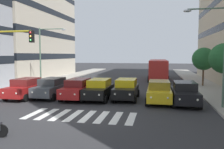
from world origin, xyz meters
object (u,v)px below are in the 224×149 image
(car_4, at_px, (78,89))
(bus_behind_traffic, at_px, (158,68))
(car_5, at_px, (52,88))
(car_0, at_px, (185,93))
(street_tree_2, at_px, (204,59))
(car_1, at_px, (159,91))
(car_6, at_px, (26,88))
(car_2, at_px, (126,89))
(street_lamp_left, at_px, (218,46))
(street_lamp_right, at_px, (45,50))
(car_3, at_px, (99,89))

(car_4, relative_size, bus_behind_traffic, 0.42)
(car_4, height_order, bus_behind_traffic, bus_behind_traffic)
(car_4, xyz_separation_m, car_5, (2.50, -0.22, 0.00))
(car_0, xyz_separation_m, street_tree_2, (-3.25, -10.40, 2.42))
(car_1, relative_size, car_6, 1.00)
(car_2, relative_size, bus_behind_traffic, 0.42)
(car_2, bearing_deg, car_6, 7.61)
(car_1, bearing_deg, car_5, -2.25)
(car_4, bearing_deg, car_1, 178.80)
(car_5, height_order, street_lamp_left, street_lamp_left)
(car_4, xyz_separation_m, bus_behind_traffic, (-6.85, -16.31, 0.97))
(bus_behind_traffic, relative_size, street_lamp_right, 1.54)
(car_2, bearing_deg, car_1, 162.91)
(bus_behind_traffic, bearing_deg, street_lamp_right, 35.59)
(car_3, relative_size, car_4, 1.00)
(car_5, relative_size, car_6, 1.00)
(bus_behind_traffic, distance_m, street_lamp_right, 16.59)
(bus_behind_traffic, bearing_deg, car_5, 59.83)
(car_0, relative_size, car_4, 1.00)
(car_2, bearing_deg, car_3, 13.90)
(bus_behind_traffic, height_order, street_tree_2, street_tree_2)
(car_2, height_order, car_6, same)
(car_5, distance_m, street_lamp_left, 13.79)
(car_0, height_order, car_3, same)
(car_3, bearing_deg, street_lamp_right, -38.42)
(car_5, bearing_deg, car_6, 18.08)
(car_1, distance_m, street_lamp_right, 15.42)
(street_lamp_left, bearing_deg, car_6, -4.37)
(car_2, bearing_deg, street_lamp_left, 160.49)
(street_tree_2, bearing_deg, car_3, 44.03)
(car_1, height_order, car_2, same)
(car_0, bearing_deg, car_4, -2.91)
(car_6, distance_m, street_lamp_right, 8.25)
(car_2, distance_m, bus_behind_traffic, 15.88)
(car_3, xyz_separation_m, street_lamp_left, (-8.83, 1.78, 3.51))
(car_0, xyz_separation_m, car_6, (13.38, 0.02, 0.00))
(street_tree_2, bearing_deg, car_1, 62.91)
(street_tree_2, bearing_deg, bus_behind_traffic, -50.92)
(car_5, bearing_deg, car_4, 174.89)
(car_3, relative_size, car_5, 1.00)
(car_1, relative_size, street_lamp_right, 0.65)
(car_2, distance_m, street_lamp_right, 12.70)
(car_4, distance_m, street_lamp_right, 10.01)
(car_4, xyz_separation_m, street_lamp_left, (-10.70, 1.64, 3.51))
(car_1, height_order, car_4, same)
(car_1, bearing_deg, car_2, -17.09)
(car_2, height_order, bus_behind_traffic, bus_behind_traffic)
(car_3, distance_m, street_lamp_right, 11.22)
(car_2, xyz_separation_m, car_3, (2.24, 0.56, 0.00))
(car_2, height_order, car_3, same)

